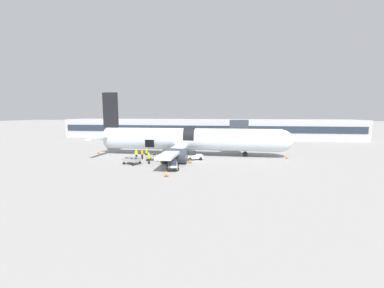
# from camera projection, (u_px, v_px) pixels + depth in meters

# --- Properties ---
(ground_plane) EXTENTS (500.00, 500.00, 0.00)m
(ground_plane) POSITION_uv_depth(u_px,v_px,m) (183.00, 162.00, 38.60)
(ground_plane) COLOR gray
(terminal_strip) EXTENTS (92.55, 11.37, 6.04)m
(terminal_strip) POSITION_uv_depth(u_px,v_px,m) (206.00, 129.00, 76.70)
(terminal_strip) COLOR #B2B2B7
(terminal_strip) RESTS_ON ground_plane
(jet_bridge_stub) EXTENTS (3.53, 14.00, 6.68)m
(jet_bridge_stub) POSITION_uv_depth(u_px,v_px,m) (238.00, 127.00, 50.54)
(jet_bridge_stub) COLOR #4C4C51
(jet_bridge_stub) RESTS_ON ground_plane
(airplane) EXTENTS (37.37, 28.97, 11.92)m
(airplane) POSITION_uv_depth(u_px,v_px,m) (188.00, 140.00, 44.37)
(airplane) COLOR silver
(airplane) RESTS_ON ground_plane
(baggage_tug_lead) EXTENTS (2.25, 3.50, 1.43)m
(baggage_tug_lead) POSITION_uv_depth(u_px,v_px,m) (173.00, 165.00, 33.07)
(baggage_tug_lead) COLOR silver
(baggage_tug_lead) RESTS_ON ground_plane
(baggage_tug_mid) EXTENTS (3.20, 2.57, 1.58)m
(baggage_tug_mid) POSITION_uv_depth(u_px,v_px,m) (193.00, 156.00, 40.16)
(baggage_tug_mid) COLOR silver
(baggage_tug_mid) RESTS_ON ground_plane
(baggage_cart_loading) EXTENTS (3.41, 1.87, 1.14)m
(baggage_cart_loading) POSITION_uv_depth(u_px,v_px,m) (154.00, 157.00, 39.73)
(baggage_cart_loading) COLOR #999BA0
(baggage_cart_loading) RESTS_ON ground_plane
(baggage_cart_queued) EXTENTS (3.60, 2.53, 1.04)m
(baggage_cart_queued) POSITION_uv_depth(u_px,v_px,m) (132.00, 161.00, 36.59)
(baggage_cart_queued) COLOR #999BA0
(baggage_cart_queued) RESTS_ON ground_plane
(ground_crew_loader_a) EXTENTS (0.56, 0.56, 1.76)m
(ground_crew_loader_a) POSITION_uv_depth(u_px,v_px,m) (142.00, 154.00, 40.68)
(ground_crew_loader_a) COLOR black
(ground_crew_loader_a) RESTS_ON ground_plane
(ground_crew_loader_b) EXTENTS (0.59, 0.58, 1.83)m
(ground_crew_loader_b) POSITION_uv_depth(u_px,v_px,m) (149.00, 158.00, 36.74)
(ground_crew_loader_b) COLOR #1E2338
(ground_crew_loader_b) RESTS_ON ground_plane
(ground_crew_driver) EXTENTS (0.54, 0.57, 1.74)m
(ground_crew_driver) POSITION_uv_depth(u_px,v_px,m) (136.00, 154.00, 40.53)
(ground_crew_driver) COLOR black
(ground_crew_driver) RESTS_ON ground_plane
(ground_crew_supervisor) EXTENTS (0.38, 0.54, 1.54)m
(ground_crew_supervisor) POSITION_uv_depth(u_px,v_px,m) (172.00, 154.00, 41.16)
(ground_crew_supervisor) COLOR #2D2D33
(ground_crew_supervisor) RESTS_ON ground_plane
(ground_crew_helper) EXTENTS (0.53, 0.59, 1.74)m
(ground_crew_helper) POSITION_uv_depth(u_px,v_px,m) (147.00, 153.00, 41.87)
(ground_crew_helper) COLOR black
(ground_crew_helper) RESTS_ON ground_plane
(ground_crew_marshal) EXTENTS (0.59, 0.60, 1.86)m
(ground_crew_marshal) POSITION_uv_depth(u_px,v_px,m) (167.00, 153.00, 41.37)
(ground_crew_marshal) COLOR #2D2D33
(ground_crew_marshal) RESTS_ON ground_plane
(suitcase_on_tarmac_upright) EXTENTS (0.47, 0.42, 0.70)m
(suitcase_on_tarmac_upright) POSITION_uv_depth(u_px,v_px,m) (161.00, 161.00, 37.34)
(suitcase_on_tarmac_upright) COLOR olive
(suitcase_on_tarmac_upright) RESTS_ON ground_plane
(safety_cone_nose) EXTENTS (0.46, 0.46, 0.72)m
(safety_cone_nose) POSITION_uv_depth(u_px,v_px,m) (287.00, 156.00, 41.47)
(safety_cone_nose) COLOR black
(safety_cone_nose) RESTS_ON ground_plane
(safety_cone_engine_left) EXTENTS (0.50, 0.50, 0.76)m
(safety_cone_engine_left) POSITION_uv_depth(u_px,v_px,m) (166.00, 174.00, 29.45)
(safety_cone_engine_left) COLOR black
(safety_cone_engine_left) RESTS_ON ground_plane
(safety_cone_wingtip) EXTENTS (0.54, 0.54, 0.69)m
(safety_cone_wingtip) POSITION_uv_depth(u_px,v_px,m) (190.00, 161.00, 37.75)
(safety_cone_wingtip) COLOR black
(safety_cone_wingtip) RESTS_ON ground_plane
(safety_cone_tail) EXTENTS (0.55, 0.55, 0.79)m
(safety_cone_tail) POSITION_uv_depth(u_px,v_px,m) (98.00, 152.00, 46.33)
(safety_cone_tail) COLOR black
(safety_cone_tail) RESTS_ON ground_plane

